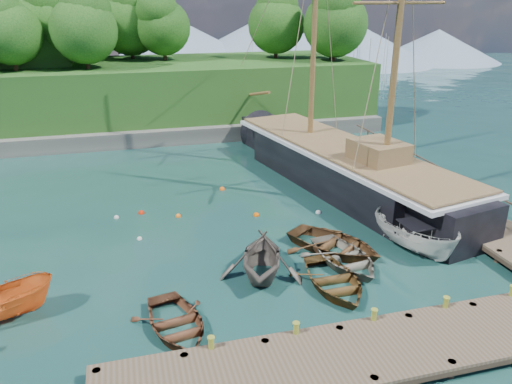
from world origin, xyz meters
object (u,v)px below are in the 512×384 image
rowboat_1 (262,276)px  rowboat_4 (334,251)px  cabin_boat_white (413,250)px  rowboat_2 (333,287)px  motorboat_orange (0,320)px  schooner (343,169)px  rowboat_0 (177,330)px  rowboat_3 (344,264)px

rowboat_1 → rowboat_4: rowboat_1 is taller
cabin_boat_white → rowboat_2: bearing=-176.1°
motorboat_orange → rowboat_1: bearing=-100.6°
rowboat_1 → cabin_boat_white: rowboat_1 is taller
rowboat_4 → motorboat_orange: motorboat_orange is taller
rowboat_1 → motorboat_orange: bearing=-158.4°
rowboat_1 → cabin_boat_white: bearing=21.6°
rowboat_2 → cabin_boat_white: cabin_boat_white is taller
rowboat_4 → schooner: schooner is taller
rowboat_0 → rowboat_1: 5.05m
rowboat_2 → cabin_boat_white: size_ratio=0.89×
rowboat_2 → rowboat_4: rowboat_4 is taller
rowboat_3 → motorboat_orange: 14.63m
rowboat_4 → cabin_boat_white: cabin_boat_white is taller
rowboat_2 → schooner: schooner is taller
rowboat_2 → rowboat_1: bearing=146.9°
rowboat_4 → rowboat_2: bearing=-150.0°
rowboat_2 → rowboat_4: 3.34m
rowboat_3 → rowboat_4: size_ratio=0.91×
motorboat_orange → rowboat_3: bearing=-101.3°
rowboat_0 → rowboat_1: rowboat_1 is taller
motorboat_orange → rowboat_4: bearing=-96.2°
rowboat_1 → motorboat_orange: rowboat_1 is taller
rowboat_4 → schooner: size_ratio=0.17×
rowboat_0 → rowboat_3: 8.64m
rowboat_2 → rowboat_3: 2.15m
rowboat_0 → rowboat_2: size_ratio=0.93×
schooner → rowboat_3: bearing=-125.0°
rowboat_0 → motorboat_orange: 6.92m
rowboat_3 → motorboat_orange: bearing=173.7°
rowboat_0 → rowboat_1: size_ratio=0.94×
rowboat_3 → cabin_boat_white: 3.83m
rowboat_2 → motorboat_orange: bearing=174.1°
rowboat_3 → rowboat_1: bearing=171.7°
rowboat_1 → rowboat_2: (2.71, -1.72, 0.00)m
rowboat_0 → cabin_boat_white: size_ratio=0.82×
rowboat_1 → rowboat_2: bearing=-13.5°
rowboat_0 → rowboat_1: (4.12, 2.92, 0.00)m
rowboat_2 → motorboat_orange: size_ratio=1.03×
rowboat_2 → rowboat_3: bearing=52.2°
schooner → rowboat_0: bearing=-145.9°
rowboat_2 → cabin_boat_white: bearing=21.5°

